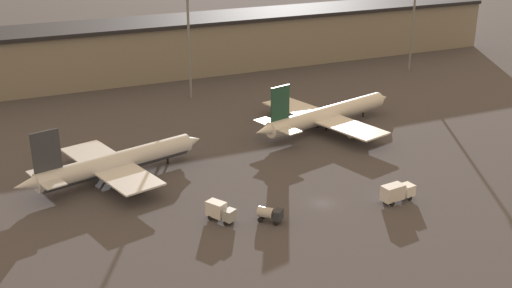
{
  "coord_description": "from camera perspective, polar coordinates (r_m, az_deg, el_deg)",
  "views": [
    {
      "loc": [
        -55.9,
        -94.12,
        54.81
      ],
      "look_at": [
        -5.13,
        19.22,
        6.0
      ],
      "focal_mm": 45.0,
      "sensor_mm": 36.0,
      "label": 1
    }
  ],
  "objects": [
    {
      "name": "service_vehicle_1",
      "position": [
        114.71,
        1.23,
        -6.22
      ],
      "size": [
        4.5,
        4.61,
        2.65
      ],
      "rotation": [
        0.0,
        0.0,
        -0.82
      ],
      "color": "#282D38",
      "rests_on": "ground"
    },
    {
      "name": "service_vehicle_0",
      "position": [
        124.47,
        12.41,
        -4.19
      ],
      "size": [
        7.26,
        3.27,
        3.62
      ],
      "rotation": [
        0.0,
        0.0,
        0.13
      ],
      "color": "white",
      "rests_on": "ground"
    },
    {
      "name": "terminal_building",
      "position": [
        209.01,
        -8.1,
        8.52
      ],
      "size": [
        238.0,
        21.21,
        17.46
      ],
      "color": "gray",
      "rests_on": "ground"
    },
    {
      "name": "lamp_post_2",
      "position": [
        215.69,
        13.82,
        10.89
      ],
      "size": [
        1.8,
        1.8,
        27.96
      ],
      "color": "slate",
      "rests_on": "ground"
    },
    {
      "name": "service_vehicle_2",
      "position": [
        115.03,
        -3.24,
        -5.96
      ],
      "size": [
        4.57,
        5.85,
        3.46
      ],
      "rotation": [
        0.0,
        0.0,
        -1.05
      ],
      "color": "#9EA3A8",
      "rests_on": "ground"
    },
    {
      "name": "lamp_post_1",
      "position": [
        180.06,
        -6.0,
        9.65
      ],
      "size": [
        1.8,
        1.8,
        29.48
      ],
      "color": "slate",
      "rests_on": "ground"
    },
    {
      "name": "ground",
      "position": [
        122.43,
        5.9,
        -5.26
      ],
      "size": [
        600.0,
        600.0,
        0.0
      ],
      "primitive_type": "plane",
      "color": "#423F44"
    },
    {
      "name": "airplane_1",
      "position": [
        159.82,
        6.25,
        2.58
      ],
      "size": [
        44.72,
        37.18,
        13.67
      ],
      "rotation": [
        0.0,
        0.0,
        0.26
      ],
      "color": "white",
      "rests_on": "ground"
    },
    {
      "name": "airplane_0",
      "position": [
        133.56,
        -12.42,
        -1.66
      ],
      "size": [
        41.25,
        30.77,
        13.64
      ],
      "rotation": [
        0.0,
        0.0,
        0.26
      ],
      "color": "silver",
      "rests_on": "ground"
    }
  ]
}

